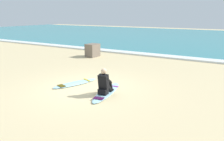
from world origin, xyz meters
name	(u,v)px	position (x,y,z in m)	size (l,w,h in m)	color
ground_plane	(86,89)	(0.00, 0.00, 0.00)	(80.00, 80.00, 0.00)	beige
sea	(198,38)	(0.00, 21.88, 0.05)	(80.00, 28.00, 0.10)	teal
breaking_foam	(158,56)	(0.00, 8.18, 0.06)	(80.00, 0.90, 0.11)	white
surfboard_main	(107,92)	(0.98, -0.02, 0.04)	(0.99, 2.46, 0.08)	#9ED1E5
surfer_seated	(105,84)	(1.04, -0.24, 0.44)	(0.42, 0.73, 0.95)	black
surfboard_spare_near	(75,83)	(-0.75, 0.24, 0.04)	(1.12, 2.14, 0.08)	#9ED1E5
shoreline_rock	(93,50)	(-3.83, 5.75, 0.44)	(0.87, 0.69, 0.88)	#756656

